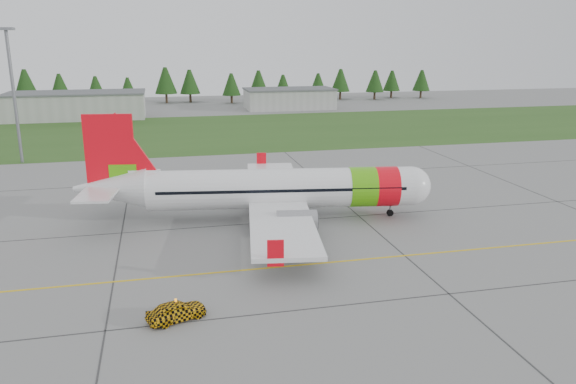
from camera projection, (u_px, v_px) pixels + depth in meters
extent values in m
plane|color=gray|center=(323.00, 308.00, 40.39)|extent=(320.00, 320.00, 0.00)
cylinder|color=white|center=(282.00, 188.00, 59.66)|extent=(28.40, 8.34, 4.21)
sphere|color=white|center=(411.00, 186.00, 60.71)|extent=(4.21, 4.21, 4.21)
cone|color=white|center=(111.00, 188.00, 58.23)|extent=(8.10, 5.29, 4.21)
cube|color=black|center=(414.00, 182.00, 60.63)|extent=(2.13, 3.03, 0.60)
cylinder|color=#53B90D|center=(362.00, 187.00, 60.31)|extent=(3.41, 4.66, 4.29)
cylinder|color=#F60816|center=(385.00, 186.00, 60.50)|extent=(2.99, 4.60, 4.29)
cube|color=white|center=(277.00, 199.00, 59.93)|extent=(11.01, 35.06, 0.39)
cube|color=#F60816|center=(261.00, 161.00, 76.22)|extent=(1.31, 0.38, 2.16)
cube|color=#F60816|center=(276.00, 253.00, 43.18)|extent=(1.31, 0.38, 2.16)
cylinder|color=gray|center=(288.00, 190.00, 65.93)|extent=(4.18, 2.82, 2.27)
cylinder|color=gray|center=(297.00, 222.00, 54.50)|extent=(4.18, 2.82, 2.27)
cube|color=#F60816|center=(110.00, 154.00, 57.30)|extent=(4.97, 1.12, 8.21)
cube|color=#53B90D|center=(123.00, 176.00, 58.01)|extent=(2.84, 0.87, 2.59)
cube|color=white|center=(105.00, 186.00, 58.12)|extent=(5.26, 12.80, 0.24)
cylinder|color=slate|center=(390.00, 209.00, 61.23)|extent=(0.19, 0.19, 1.51)
cylinder|color=black|center=(390.00, 213.00, 61.33)|extent=(0.77, 0.41, 0.73)
cylinder|color=slate|center=(266.00, 202.00, 63.06)|extent=(0.24, 0.24, 2.05)
cylinder|color=black|center=(262.00, 206.00, 63.15)|extent=(1.18, 0.65, 1.12)
cylinder|color=slate|center=(268.00, 218.00, 57.24)|extent=(0.24, 0.24, 2.05)
cylinder|color=black|center=(264.00, 223.00, 57.33)|extent=(1.18, 0.65, 1.12)
imported|color=yellow|center=(175.00, 293.00, 38.08)|extent=(1.88, 2.03, 4.10)
imported|color=silver|center=(113.00, 144.00, 91.54)|extent=(1.88, 1.83, 4.25)
cube|color=#30561E|center=(212.00, 132.00, 117.48)|extent=(320.00, 50.00, 0.03)
cube|color=gold|center=(296.00, 265.00, 47.91)|extent=(120.00, 0.25, 0.02)
cube|color=#A8A8A3|center=(77.00, 106.00, 136.53)|extent=(32.00, 14.00, 6.00)
cube|color=#A8A8A3|center=(289.00, 99.00, 156.07)|extent=(24.00, 12.00, 5.20)
cylinder|color=slate|center=(14.00, 98.00, 85.36)|extent=(0.50, 0.50, 20.00)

